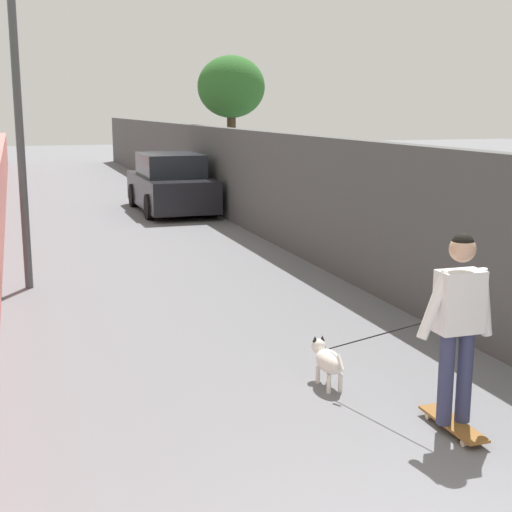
{
  "coord_description": "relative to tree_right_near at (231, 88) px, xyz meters",
  "views": [
    {
      "loc": [
        -2.59,
        2.3,
        2.71
      ],
      "look_at": [
        5.4,
        -0.33,
        1.0
      ],
      "focal_mm": 51.17,
      "sensor_mm": 36.0,
      "label": 1
    }
  ],
  "objects": [
    {
      "name": "lamp_post",
      "position": [
        -10.16,
        6.24,
        -0.14
      ],
      "size": [
        0.36,
        0.36,
        4.65
      ],
      "color": "#4C4C51",
      "rests_on": "ground"
    },
    {
      "name": "ground_plane",
      "position": [
        -5.0,
        4.04,
        -3.29
      ],
      "size": [
        80.0,
        80.0,
        0.0
      ],
      "primitive_type": "plane",
      "color": "slate"
    },
    {
      "name": "person_skateboarder",
      "position": [
        -16.6,
        2.93,
        -2.25
      ],
      "size": [
        0.22,
        0.71,
        1.64
      ],
      "color": "#333859",
      "rests_on": "skateboard"
    },
    {
      "name": "tree_right_near",
      "position": [
        0.0,
        0.0,
        0.0
      ],
      "size": [
        2.03,
        2.03,
        4.27
      ],
      "color": "#473523",
      "rests_on": "ground"
    },
    {
      "name": "skateboard",
      "position": [
        -16.6,
        2.93,
        -3.23
      ],
      "size": [
        0.8,
        0.21,
        0.08
      ],
      "color": "brown",
      "rests_on": "ground"
    },
    {
      "name": "dog",
      "position": [
        -15.32,
        3.52,
        -3.02
      ],
      "size": [
        1.61,
        0.71,
        1.06
      ],
      "color": "white",
      "rests_on": "ground"
    },
    {
      "name": "fence_right",
      "position": [
        -7.0,
        1.28,
        -2.18
      ],
      "size": [
        48.0,
        0.3,
        2.23
      ],
      "primitive_type": "cube",
      "color": "#4C4C4C",
      "rests_on": "ground"
    },
    {
      "name": "car_near",
      "position": [
        -2.53,
        2.43,
        -2.58
      ],
      "size": [
        4.12,
        1.8,
        1.54
      ],
      "color": "black",
      "rests_on": "ground"
    }
  ]
}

